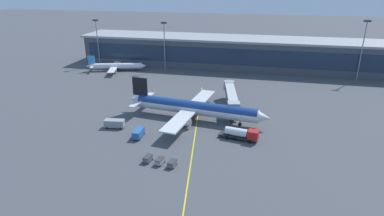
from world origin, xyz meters
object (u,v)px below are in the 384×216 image
at_px(crew_van, 139,133).
at_px(fuel_tanker, 241,134).
at_px(baggage_cart_2, 172,164).
at_px(baggage_cart_0, 148,159).
at_px(lavatory_truck, 115,123).
at_px(commuter_jet_far, 116,66).
at_px(main_airliner, 195,108).
at_px(baggage_cart_1, 160,161).

bearing_deg(crew_van, fuel_tanker, 9.40).
bearing_deg(fuel_tanker, baggage_cart_2, -129.82).
relative_size(crew_van, baggage_cart_0, 1.79).
height_order(lavatory_truck, commuter_jet_far, commuter_jet_far).
height_order(fuel_tanker, commuter_jet_far, commuter_jet_far).
relative_size(fuel_tanker, baggage_cart_2, 3.90).
bearing_deg(main_airliner, baggage_cart_1, -94.85).
relative_size(crew_van, lavatory_truck, 0.84).
bearing_deg(baggage_cart_1, baggage_cart_0, 172.07).
bearing_deg(crew_van, lavatory_truck, 154.70).
bearing_deg(commuter_jet_far, lavatory_truck, -65.51).
relative_size(lavatory_truck, baggage_cart_2, 2.13).
bearing_deg(main_airliner, baggage_cart_0, -101.38).
bearing_deg(baggage_cart_0, crew_van, 120.31).
distance_m(baggage_cart_2, commuter_jet_far, 91.69).
distance_m(crew_van, baggage_cart_2, 18.51).
xyz_separation_m(main_airliner, baggage_cart_1, (-2.38, -27.98, -3.01)).
bearing_deg(baggage_cart_2, commuter_jet_far, 122.81).
height_order(fuel_tanker, baggage_cart_2, fuel_tanker).
bearing_deg(baggage_cart_1, baggage_cart_2, -7.93).
relative_size(baggage_cart_1, commuter_jet_far, 0.10).
height_order(baggage_cart_0, baggage_cart_1, same).
bearing_deg(lavatory_truck, fuel_tanker, 0.53).
distance_m(crew_van, baggage_cart_0, 13.85).
height_order(lavatory_truck, baggage_cart_0, lavatory_truck).
distance_m(lavatory_truck, commuter_jet_far, 65.88).
height_order(baggage_cart_1, commuter_jet_far, commuter_jet_far).
bearing_deg(fuel_tanker, baggage_cart_1, -136.17).
bearing_deg(lavatory_truck, baggage_cart_0, -45.34).
xyz_separation_m(main_airliner, crew_van, (-12.53, -15.59, -2.48)).
height_order(crew_van, commuter_jet_far, commuter_jet_far).
height_order(crew_van, baggage_cart_0, crew_van).
height_order(main_airliner, baggage_cart_0, main_airliner).
height_order(lavatory_truck, baggage_cart_2, lavatory_truck).
bearing_deg(commuter_jet_far, baggage_cart_0, -60.36).
bearing_deg(baggage_cart_1, fuel_tanker, 43.83).
relative_size(baggage_cart_0, baggage_cart_1, 1.00).
height_order(main_airliner, crew_van, main_airliner).
height_order(fuel_tanker, lavatory_truck, fuel_tanker).
distance_m(main_airliner, baggage_cart_1, 28.24).
xyz_separation_m(baggage_cart_1, baggage_cart_2, (3.17, -0.44, 0.00)).
relative_size(main_airliner, lavatory_truck, 7.71).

